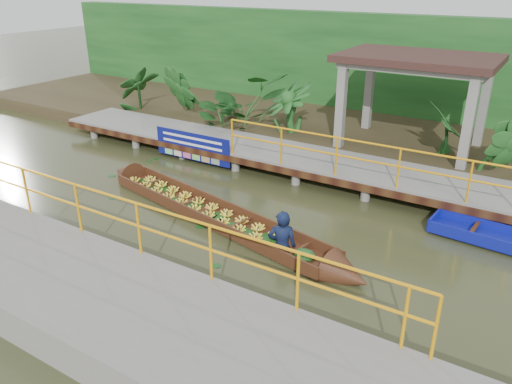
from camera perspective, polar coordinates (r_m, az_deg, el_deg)
The scene contains 9 objects.
ground at distance 12.21m, azimuth -5.53°, elevation -2.31°, with size 80.00×80.00×0.00m, color #33361B.
land_strip at distance 18.25m, azimuth 8.82°, elevation 7.18°, with size 30.00×8.00×0.45m, color #2F2717.
far_dock at distance 14.66m, azimuth 2.53°, elevation 4.35°, with size 16.00×2.06×1.66m.
near_dock at distance 8.85m, azimuth -17.05°, elevation -12.16°, with size 18.00×2.40×1.73m.
pavilion at distance 15.63m, azimuth 17.97°, elevation 13.34°, with size 4.40×3.00×3.00m.
foliage_backdrop at distance 20.12m, azimuth 12.08°, elevation 13.68°, with size 30.00×0.80×4.00m, color #144017.
vendor_boat at distance 11.51m, azimuth -3.60°, elevation -2.52°, with size 8.41×2.55×2.04m.
blue_banner at distance 15.20m, azimuth -7.29°, elevation 5.20°, with size 2.73×0.04×0.85m.
tropical_plants at distance 16.47m, azimuth 2.52°, elevation 10.01°, with size 14.58×1.58×1.98m.
Camera 1 is at (6.75, -8.66, 5.34)m, focal length 35.00 mm.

